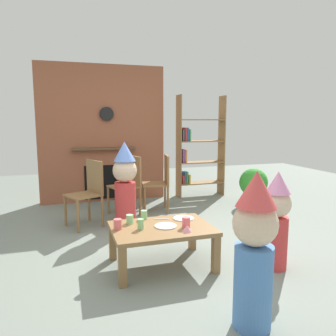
# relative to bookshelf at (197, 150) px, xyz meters

# --- Properties ---
(ground_plane) EXTENTS (12.00, 12.00, 0.00)m
(ground_plane) POSITION_rel_bookshelf_xyz_m (-1.35, -2.40, -0.87)
(ground_plane) COLOR gray
(brick_fireplace_feature) EXTENTS (2.20, 0.28, 2.40)m
(brick_fireplace_feature) POSITION_rel_bookshelf_xyz_m (-1.72, 0.20, 0.32)
(brick_fireplace_feature) COLOR #935138
(brick_fireplace_feature) RESTS_ON ground_plane
(bookshelf) EXTENTS (0.90, 0.28, 1.90)m
(bookshelf) POSITION_rel_bookshelf_xyz_m (0.00, 0.00, 0.00)
(bookshelf) COLOR olive
(bookshelf) RESTS_ON ground_plane
(coffee_table) EXTENTS (0.98, 0.69, 0.41)m
(coffee_table) POSITION_rel_bookshelf_xyz_m (-1.50, -2.74, -0.53)
(coffee_table) COLOR olive
(coffee_table) RESTS_ON ground_plane
(paper_cup_near_left) EXTENTS (0.07, 0.07, 0.09)m
(paper_cup_near_left) POSITION_rel_bookshelf_xyz_m (-1.61, -2.45, -0.42)
(paper_cup_near_left) COLOR #8CD18C
(paper_cup_near_left) RESTS_ON coffee_table
(paper_cup_near_right) EXTENTS (0.08, 0.08, 0.10)m
(paper_cup_near_right) POSITION_rel_bookshelf_xyz_m (-1.92, -2.69, -0.42)
(paper_cup_near_right) COLOR #E5666B
(paper_cup_near_right) RESTS_ON coffee_table
(paper_cup_center) EXTENTS (0.06, 0.06, 0.10)m
(paper_cup_center) POSITION_rel_bookshelf_xyz_m (-1.71, -2.76, -0.42)
(paper_cup_center) COLOR #8CD18C
(paper_cup_center) RESTS_ON coffee_table
(paper_cup_far_left) EXTENTS (0.08, 0.08, 0.10)m
(paper_cup_far_left) POSITION_rel_bookshelf_xyz_m (-1.28, -2.84, -0.42)
(paper_cup_far_left) COLOR #E5666B
(paper_cup_far_left) RESTS_ON coffee_table
(paper_cup_far_right) EXTENTS (0.07, 0.07, 0.09)m
(paper_cup_far_right) POSITION_rel_bookshelf_xyz_m (-1.78, -2.55, -0.42)
(paper_cup_far_right) COLOR #8CD18C
(paper_cup_far_right) RESTS_ON coffee_table
(paper_plate_front) EXTENTS (0.22, 0.22, 0.01)m
(paper_plate_front) POSITION_rel_bookshelf_xyz_m (-1.46, -2.76, -0.46)
(paper_plate_front) COLOR white
(paper_plate_front) RESTS_ON coffee_table
(paper_plate_rear) EXTENTS (0.22, 0.22, 0.01)m
(paper_plate_rear) POSITION_rel_bookshelf_xyz_m (-1.20, -2.57, -0.46)
(paper_plate_rear) COLOR white
(paper_plate_rear) RESTS_ON coffee_table
(birthday_cake_slice) EXTENTS (0.10, 0.10, 0.06)m
(birthday_cake_slice) POSITION_rel_bookshelf_xyz_m (-1.31, -2.96, -0.44)
(birthday_cake_slice) COLOR pink
(birthday_cake_slice) RESTS_ON coffee_table
(table_fork) EXTENTS (0.15, 0.05, 0.01)m
(table_fork) POSITION_rel_bookshelf_xyz_m (-1.43, -2.51, -0.47)
(table_fork) COLOR silver
(table_fork) RESTS_ON coffee_table
(child_with_cone_hat) EXTENTS (0.31, 0.31, 1.11)m
(child_with_cone_hat) POSITION_rel_bookshelf_xyz_m (-1.17, -3.87, -0.29)
(child_with_cone_hat) COLOR #4C7FC6
(child_with_cone_hat) RESTS_ON ground_plane
(child_in_pink) EXTENTS (0.27, 0.27, 0.96)m
(child_in_pink) POSITION_rel_bookshelf_xyz_m (-0.45, -3.12, -0.37)
(child_in_pink) COLOR #D13838
(child_in_pink) RESTS_ON ground_plane
(child_by_the_chairs) EXTENTS (0.32, 0.32, 1.17)m
(child_by_the_chairs) POSITION_rel_bookshelf_xyz_m (-1.63, -1.46, -0.26)
(child_by_the_chairs) COLOR #D13838
(child_by_the_chairs) RESTS_ON ground_plane
(dining_chair_left) EXTENTS (0.53, 0.53, 0.90)m
(dining_chair_left) POSITION_rel_bookshelf_xyz_m (-2.08, -1.22, -0.36)
(dining_chair_left) COLOR olive
(dining_chair_left) RESTS_ON ground_plane
(dining_chair_middle) EXTENTS (0.50, 0.50, 0.90)m
(dining_chair_middle) POSITION_rel_bookshelf_xyz_m (-1.46, -0.83, -0.36)
(dining_chair_middle) COLOR olive
(dining_chair_middle) RESTS_ON ground_plane
(dining_chair_right) EXTENTS (0.46, 0.46, 0.90)m
(dining_chair_right) POSITION_rel_bookshelf_xyz_m (-0.94, -0.83, -0.36)
(dining_chair_right) COLOR olive
(dining_chair_right) RESTS_ON ground_plane
(potted_plant_tall) EXTENTS (0.48, 0.48, 0.64)m
(potted_plant_tall) POSITION_rel_bookshelf_xyz_m (0.65, -0.96, -0.51)
(potted_plant_tall) COLOR #4C5660
(potted_plant_tall) RESTS_ON ground_plane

